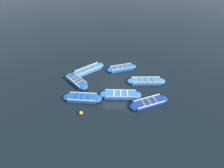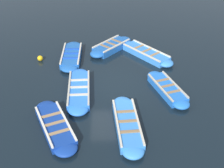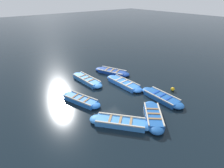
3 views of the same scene
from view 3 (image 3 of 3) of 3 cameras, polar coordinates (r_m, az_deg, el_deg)
The scene contains 9 objects.
ground_plane at distance 13.89m, azimuth 0.07°, elevation -3.23°, with size 120.00×120.00×0.00m, color black.
boat_stern_in at distance 11.55m, azimuth 13.31°, elevation -10.16°, with size 2.85×3.04×0.45m.
boat_inner_gap at distance 13.02m, azimuth -10.13°, elevation -5.17°, with size 1.87×3.44×0.40m.
boat_mid_row at distance 17.41m, azimuth 0.01°, elevation 4.04°, with size 2.36×3.77×0.36m.
boat_centre at distance 13.66m, azimuth 15.90°, elevation -4.20°, with size 1.04×3.61×0.39m.
boat_outer_right at distance 10.82m, azimuth 2.76°, elevation -12.39°, with size 3.13×3.49×0.42m.
boat_outer_left at distance 15.87m, azimuth -8.28°, elevation 1.36°, with size 1.21×3.94×0.41m.
boat_bow_out at distance 15.17m, azimuth 3.81°, elevation 0.27°, with size 1.15×3.96×0.39m.
buoy_orange_near at distance 15.07m, azimuth 19.21°, elevation -1.59°, with size 0.31×0.31×0.31m, color #EAB214.
Camera 3 is at (-7.42, -9.32, 7.15)m, focal length 28.00 mm.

